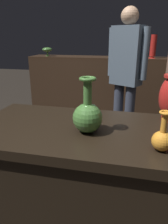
# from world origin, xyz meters

# --- Properties ---
(display_plinth) EXTENTS (1.20, 0.64, 0.80)m
(display_plinth) POSITION_xyz_m (0.00, 0.00, 0.40)
(display_plinth) COLOR black
(display_plinth) RESTS_ON ground_plane
(back_display_shelf) EXTENTS (2.60, 0.40, 0.99)m
(back_display_shelf) POSITION_xyz_m (0.00, 2.20, 0.49)
(back_display_shelf) COLOR #382619
(back_display_shelf) RESTS_ON ground_plane
(vase_centerpiece) EXTENTS (0.15, 0.15, 0.29)m
(vase_centerpiece) POSITION_xyz_m (0.05, -0.04, 0.89)
(vase_centerpiece) COLOR #477A38
(vase_centerpiece) RESTS_ON display_plinth
(vase_tall_behind) EXTENTS (0.09, 0.09, 0.18)m
(vase_tall_behind) POSITION_xyz_m (0.40, -0.16, 0.86)
(vase_tall_behind) COLOR orange
(vase_tall_behind) RESTS_ON display_plinth
(shelf_vase_right) EXTENTS (0.11, 0.11, 0.31)m
(shelf_vase_right) POSITION_xyz_m (0.52, 2.15, 1.14)
(shelf_vase_right) COLOR red
(shelf_vase_right) RESTS_ON back_display_shelf
(shelf_vase_far_left) EXTENTS (0.15, 0.15, 0.13)m
(shelf_vase_far_left) POSITION_xyz_m (-1.04, 2.14, 1.08)
(shelf_vase_far_left) COLOR #477A38
(shelf_vase_far_left) RESTS_ON back_display_shelf
(visitor_center_back) EXTENTS (0.42, 0.31, 1.56)m
(visitor_center_back) POSITION_xyz_m (0.20, 1.33, 0.92)
(visitor_center_back) COLOR #333847
(visitor_center_back) RESTS_ON ground_plane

